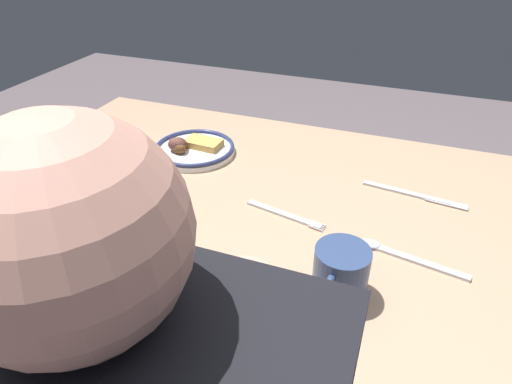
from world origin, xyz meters
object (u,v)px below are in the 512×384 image
object	(u,v)px
coffee_mug	(340,273)
butter_knife	(414,195)
plate_near_main	(193,148)
plate_center_pancakes	(92,200)
paper_napkin	(104,137)
fork_near	(285,215)
tea_spoon	(397,254)

from	to	relation	value
coffee_mug	butter_knife	bearing A→B (deg)	-105.51
plate_near_main	plate_center_pancakes	bearing A→B (deg)	73.34
plate_center_pancakes	plate_near_main	bearing A→B (deg)	-106.66
paper_napkin	butter_knife	world-z (taller)	butter_knife
fork_near	tea_spoon	xyz separation A→B (m)	(-0.23, 0.05, 0.00)
butter_knife	tea_spoon	size ratio (longest dim) A/B	1.15
butter_knife	plate_near_main	bearing A→B (deg)	-0.75
coffee_mug	tea_spoon	bearing A→B (deg)	-121.45
plate_near_main	paper_napkin	bearing A→B (deg)	0.96
plate_near_main	butter_knife	xyz separation A→B (m)	(-0.56, 0.01, -0.01)
plate_center_pancakes	coffee_mug	world-z (taller)	coffee_mug
plate_center_pancakes	butter_knife	bearing A→B (deg)	-155.88
paper_napkin	tea_spoon	size ratio (longest dim) A/B	0.75
coffee_mug	butter_knife	distance (m)	0.38
tea_spoon	plate_near_main	bearing A→B (deg)	-22.85
plate_near_main	fork_near	distance (m)	0.36
plate_near_main	butter_knife	distance (m)	0.56
tea_spoon	coffee_mug	bearing A→B (deg)	58.55
fork_near	plate_center_pancakes	bearing A→B (deg)	15.99
coffee_mug	fork_near	distance (m)	0.24
plate_center_pancakes	coffee_mug	bearing A→B (deg)	172.79
plate_center_pancakes	butter_knife	xyz separation A→B (m)	(-0.65, -0.29, -0.02)
plate_near_main	coffee_mug	distance (m)	0.59
paper_napkin	fork_near	size ratio (longest dim) A/B	0.83
coffee_mug	butter_knife	xyz separation A→B (m)	(-0.10, -0.36, -0.05)
plate_near_main	coffee_mug	size ratio (longest dim) A/B	1.71
fork_near	tea_spoon	bearing A→B (deg)	168.85
coffee_mug	plate_near_main	bearing A→B (deg)	-38.62
plate_center_pancakes	tea_spoon	xyz separation A→B (m)	(-0.63, -0.07, -0.02)
plate_center_pancakes	tea_spoon	bearing A→B (deg)	-173.82
fork_near	butter_knife	bearing A→B (deg)	-144.75
plate_near_main	coffee_mug	bearing A→B (deg)	141.38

